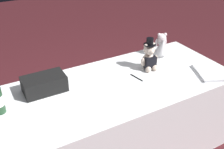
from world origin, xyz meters
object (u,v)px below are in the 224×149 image
Objects in this scene: teddy_bear_bride at (162,46)px; guestbook at (209,73)px; teddy_bear_groom at (149,57)px; gift_case_black at (44,84)px; signing_pen at (137,78)px.

teddy_bear_bride is 0.79× the size of guestbook.
guestbook is (-0.40, 0.33, -0.10)m from teddy_bear_groom.
signing_pen is at bearing 164.83° from gift_case_black.
gift_case_black is 1.36m from guestbook.
guestbook reaches higher than signing_pen.
teddy_bear_bride reaches higher than guestbook.
gift_case_black is 1.11× the size of guestbook.
teddy_bear_groom reaches higher than signing_pen.
teddy_bear_bride is at bearing -177.45° from gift_case_black.
gift_case_black is at bearing 4.33° from guestbook.
teddy_bear_groom is 0.52m from guestbook.
gift_case_black is at bearing -15.17° from signing_pen.
teddy_bear_bride is 0.71× the size of gift_case_black.
teddy_bear_groom is 0.99× the size of guestbook.
guestbook is at bearing 140.64° from teddy_bear_groom.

